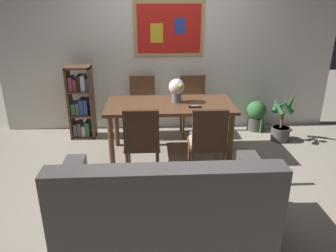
# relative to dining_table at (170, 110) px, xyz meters

# --- Properties ---
(ground_plane) EXTENTS (12.00, 12.00, 0.00)m
(ground_plane) POSITION_rel_dining_table_xyz_m (0.04, -0.54, -0.63)
(ground_plane) COLOR gray
(wall_back_with_painting) EXTENTS (5.20, 0.14, 2.60)m
(wall_back_with_painting) POSITION_rel_dining_table_xyz_m (0.04, 1.08, 0.67)
(wall_back_with_painting) COLOR silver
(wall_back_with_painting) RESTS_ON ground_plane
(dining_table) EXTENTS (1.65, 0.81, 0.73)m
(dining_table) POSITION_rel_dining_table_xyz_m (0.00, 0.00, 0.00)
(dining_table) COLOR brown
(dining_table) RESTS_ON ground_plane
(dining_chair_far_right) EXTENTS (0.40, 0.41, 0.91)m
(dining_chair_far_right) POSITION_rel_dining_table_xyz_m (0.40, 0.73, -0.10)
(dining_chair_far_right) COLOR brown
(dining_chair_far_right) RESTS_ON ground_plane
(dining_chair_near_left) EXTENTS (0.40, 0.41, 0.91)m
(dining_chair_near_left) POSITION_rel_dining_table_xyz_m (-0.35, -0.70, -0.10)
(dining_chair_near_left) COLOR brown
(dining_chair_near_left) RESTS_ON ground_plane
(dining_chair_near_right) EXTENTS (0.40, 0.41, 0.91)m
(dining_chair_near_right) POSITION_rel_dining_table_xyz_m (0.38, -0.73, -0.10)
(dining_chair_near_right) COLOR brown
(dining_chair_near_right) RESTS_ON ground_plane
(dining_chair_far_left) EXTENTS (0.40, 0.41, 0.91)m
(dining_chair_far_left) POSITION_rel_dining_table_xyz_m (-0.37, 0.74, -0.10)
(dining_chair_far_left) COLOR brown
(dining_chair_far_left) RESTS_ON ground_plane
(leather_couch) EXTENTS (1.80, 0.84, 0.84)m
(leather_couch) POSITION_rel_dining_table_xyz_m (-0.14, -1.66, -0.32)
(leather_couch) COLOR #514C4C
(leather_couch) RESTS_ON ground_plane
(bookshelf) EXTENTS (0.36, 0.28, 1.09)m
(bookshelf) POSITION_rel_dining_table_xyz_m (-1.29, 0.69, -0.11)
(bookshelf) COLOR brown
(bookshelf) RESTS_ON ground_plane
(potted_ivy) EXTENTS (0.30, 0.30, 0.49)m
(potted_ivy) POSITION_rel_dining_table_xyz_m (1.43, 0.81, -0.38)
(potted_ivy) COLOR #4C4742
(potted_ivy) RESTS_ON ground_plane
(potted_palm) EXTENTS (0.37, 0.38, 0.78)m
(potted_palm) POSITION_rel_dining_table_xyz_m (1.68, 0.38, -0.37)
(potted_palm) COLOR #4C4742
(potted_palm) RESTS_ON ground_plane
(flower_vase) EXTENTS (0.21, 0.21, 0.31)m
(flower_vase) POSITION_rel_dining_table_xyz_m (0.09, 0.06, 0.28)
(flower_vase) COLOR slate
(flower_vase) RESTS_ON dining_table
(tv_remote) EXTENTS (0.16, 0.05, 0.02)m
(tv_remote) POSITION_rel_dining_table_xyz_m (0.30, -0.18, 0.10)
(tv_remote) COLOR black
(tv_remote) RESTS_ON dining_table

